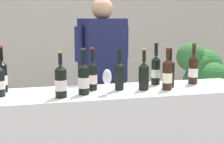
% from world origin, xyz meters
% --- Properties ---
extents(wall_back, '(8.00, 0.10, 2.80)m').
position_xyz_m(wall_back, '(0.00, 2.60, 1.40)').
color(wall_back, beige).
rests_on(wall_back, ground_plane).
extents(wine_bottle_1, '(0.08, 0.08, 0.35)m').
position_xyz_m(wine_bottle_1, '(0.77, 0.10, 1.05)').
color(wine_bottle_1, black).
rests_on(wine_bottle_1, counter).
extents(wine_bottle_2, '(0.08, 0.08, 0.32)m').
position_xyz_m(wine_bottle_2, '(0.29, -0.03, 1.04)').
color(wine_bottle_2, black).
rests_on(wine_bottle_2, counter).
extents(wine_bottle_3, '(0.08, 0.08, 0.35)m').
position_xyz_m(wine_bottle_3, '(-0.78, 0.15, 1.04)').
color(wine_bottle_3, black).
rests_on(wine_bottle_3, counter).
extents(wine_bottle_5, '(0.07, 0.07, 0.33)m').
position_xyz_m(wine_bottle_5, '(0.10, 0.02, 1.04)').
color(wine_bottle_5, black).
rests_on(wine_bottle_5, counter).
extents(wine_bottle_6, '(0.08, 0.08, 0.33)m').
position_xyz_m(wine_bottle_6, '(0.46, -0.07, 1.04)').
color(wine_bottle_6, black).
rests_on(wine_bottle_6, counter).
extents(wine_bottle_7, '(0.08, 0.08, 0.32)m').
position_xyz_m(wine_bottle_7, '(0.53, 0.02, 1.04)').
color(wine_bottle_7, black).
rests_on(wine_bottle_7, counter).
extents(wine_bottle_8, '(0.08, 0.08, 0.35)m').
position_xyz_m(wine_bottle_8, '(0.46, 0.15, 1.04)').
color(wine_bottle_8, black).
rests_on(wine_bottle_8, counter).
extents(wine_bottle_9, '(0.08, 0.08, 0.34)m').
position_xyz_m(wine_bottle_9, '(-0.19, -0.07, 1.04)').
color(wine_bottle_9, black).
rests_on(wine_bottle_9, counter).
extents(wine_bottle_10, '(0.08, 0.08, 0.33)m').
position_xyz_m(wine_bottle_10, '(-0.37, -0.12, 1.03)').
color(wine_bottle_10, black).
rests_on(wine_bottle_10, counter).
extents(wine_bottle_11, '(0.07, 0.07, 0.33)m').
position_xyz_m(wine_bottle_11, '(-0.10, 0.06, 1.04)').
color(wine_bottle_11, black).
rests_on(wine_bottle_11, counter).
extents(wine_glass, '(0.08, 0.08, 0.19)m').
position_xyz_m(wine_glass, '(-0.03, -0.12, 1.04)').
color(wine_glass, silver).
rests_on(wine_glass, counter).
extents(person_server, '(0.54, 0.35, 1.65)m').
position_xyz_m(person_server, '(0.09, 0.56, 0.81)').
color(person_server, black).
rests_on(person_server, ground_plane).
extents(potted_shrub, '(0.57, 0.63, 1.18)m').
position_xyz_m(potted_shrub, '(1.44, 1.13, 0.77)').
color(potted_shrub, brown).
rests_on(potted_shrub, ground_plane).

